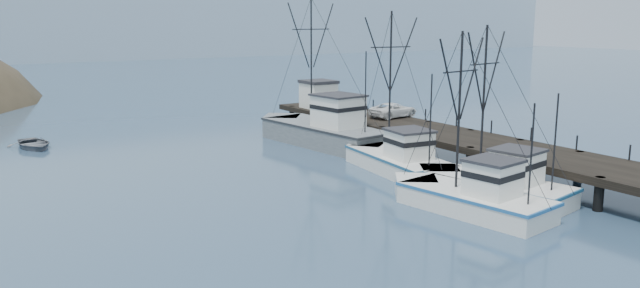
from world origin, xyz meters
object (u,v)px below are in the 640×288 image
(trawler_mid, at_px, (469,198))
(pier, at_px, (447,137))
(trawler_near, at_px, (493,185))
(trawler_far, at_px, (396,160))
(work_vessel, at_px, (322,131))
(pickup_truck, at_px, (393,110))
(pier_shed, at_px, (319,94))
(motorboat, at_px, (34,148))

(trawler_mid, bearing_deg, pier, 51.30)
(trawler_near, distance_m, trawler_far, 8.70)
(work_vessel, xyz_separation_m, pickup_truck, (6.89, -1.30, 1.43))
(pier_shed, xyz_separation_m, pickup_truck, (2.47, -8.87, -0.76))
(motorboat, bearing_deg, trawler_near, -62.47)
(trawler_far, xyz_separation_m, pickup_truck, (7.65, 9.82, 1.84))
(trawler_far, height_order, motorboat, trawler_far)
(trawler_far, bearing_deg, pier, 11.55)
(trawler_mid, xyz_separation_m, motorboat, (-18.15, 32.86, -0.82))
(work_vessel, distance_m, pier_shed, 9.03)
(trawler_mid, distance_m, work_vessel, 21.25)
(motorboat, bearing_deg, pickup_truck, -31.28)
(trawler_far, bearing_deg, work_vessel, 86.07)
(trawler_mid, bearing_deg, work_vessel, 80.50)
(trawler_mid, distance_m, trawler_far, 10.22)
(motorboat, bearing_deg, pier, -45.29)
(pier_shed, xyz_separation_m, motorboat, (-26.07, 4.33, -3.42))
(pier, distance_m, pickup_truck, 8.75)
(trawler_far, distance_m, motorboat, 31.09)
(trawler_mid, bearing_deg, pickup_truck, 62.14)
(trawler_near, bearing_deg, motorboat, 123.99)
(pier, height_order, pier_shed, pier_shed)
(trawler_near, bearing_deg, trawler_mid, -160.38)
(trawler_far, xyz_separation_m, pier_shed, (5.18, 18.69, 2.60))
(pier_shed, bearing_deg, pier, -86.80)
(trawler_mid, xyz_separation_m, pickup_truck, (10.39, 19.66, 1.85))
(trawler_near, bearing_deg, pier, 60.36)
(pier, distance_m, trawler_far, 6.34)
(trawler_near, height_order, pickup_truck, trawler_near)
(pier_shed, bearing_deg, trawler_far, -105.48)
(trawler_mid, bearing_deg, trawler_near, 19.62)
(work_vessel, height_order, pickup_truck, work_vessel)
(pier, bearing_deg, work_vessel, 118.65)
(trawler_far, distance_m, work_vessel, 11.15)
(trawler_mid, height_order, trawler_far, trawler_far)
(pier, height_order, trawler_far, trawler_far)
(trawler_mid, height_order, pickup_truck, trawler_mid)
(pier, relative_size, work_vessel, 2.82)
(trawler_far, distance_m, pier_shed, 19.56)
(trawler_mid, height_order, work_vessel, work_vessel)
(pier, bearing_deg, trawler_near, -119.64)
(trawler_mid, bearing_deg, motorboat, 118.91)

